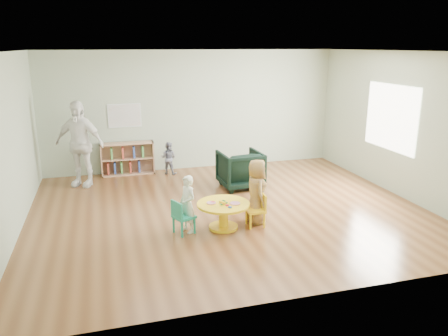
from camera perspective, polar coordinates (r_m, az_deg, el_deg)
name	(u,v)px	position (r m, az deg, el deg)	size (l,w,h in m)	color
room	(229,106)	(7.53, 0.70, 8.09)	(7.10, 7.00, 2.80)	brown
activity_table	(223,211)	(7.13, -0.08, -5.62)	(0.86, 0.86, 0.48)	yellow
kid_chair_left	(182,216)	(6.95, -5.56, -6.26)	(0.39, 0.39, 0.56)	#1B9777
kid_chair_right	(258,209)	(7.24, 4.44, -5.33)	(0.31, 0.31, 0.55)	yellow
bookshelf	(127,159)	(10.34, -12.56, 1.20)	(1.20, 0.30, 0.75)	tan
alphabet_poster	(125,116)	(10.27, -12.86, 6.70)	(0.74, 0.01, 0.54)	white
armchair	(240,169)	(9.15, 2.13, -0.17)	(0.83, 0.86, 0.78)	black
child_left	(188,204)	(6.96, -4.78, -4.74)	(0.34, 0.22, 0.93)	white
child_right	(257,192)	(7.29, 4.27, -3.08)	(0.54, 0.35, 1.10)	#F2AD1A
toddler	(169,158)	(10.18, -7.25, 1.30)	(0.37, 0.29, 0.76)	#171C3B
adult_caretaker	(79,144)	(9.63, -18.37, 3.02)	(1.06, 0.44, 1.82)	white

